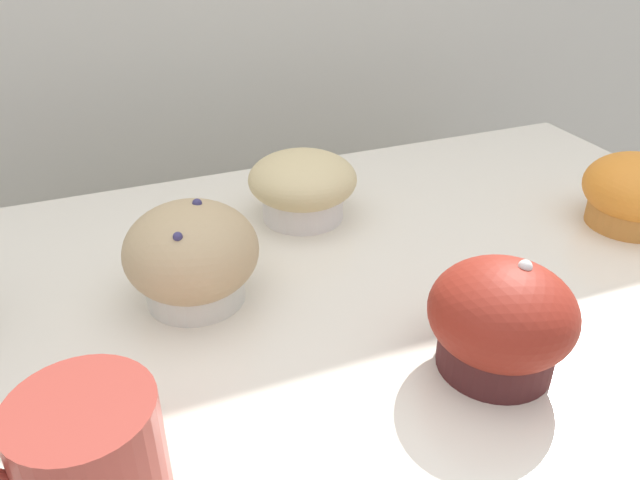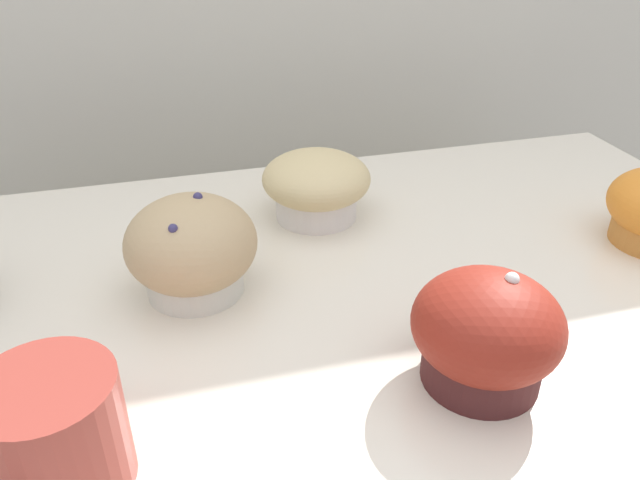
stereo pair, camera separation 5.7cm
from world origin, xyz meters
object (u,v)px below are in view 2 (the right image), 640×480
Objects in this scene: muffin_front_left at (192,249)px; coffee_cup at (51,433)px; muffin_front_right at (486,333)px; muffin_back_right at (316,185)px.

muffin_front_left is 0.92× the size of coffee_cup.
muffin_front_right is 0.30m from coffee_cup.
muffin_front_left is at bearing 62.13° from coffee_cup.
muffin_back_right is 0.18m from muffin_front_left.
coffee_cup is (-0.25, -0.31, 0.00)m from muffin_back_right.
coffee_cup is (-0.10, -0.19, -0.00)m from muffin_front_left.
muffin_front_left is 0.27m from muffin_front_right.
muffin_front_left is 1.06× the size of muffin_front_right.
muffin_back_right is 0.29m from muffin_front_right.
muffin_front_left is 0.22m from coffee_cup.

